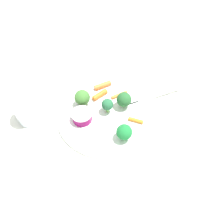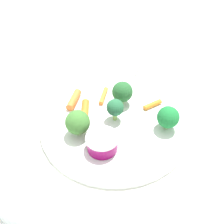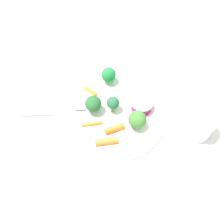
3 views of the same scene
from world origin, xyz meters
name	(u,v)px [view 3 (image 3 of 3)]	position (x,y,z in m)	size (l,w,h in m)	color
ground_plane	(113,112)	(0.00, 0.00, 0.00)	(2.40, 2.40, 0.00)	white
plate	(113,111)	(0.00, 0.00, 0.01)	(0.30, 0.30, 0.01)	white
sauce_cup	(142,105)	(0.00, -0.08, 0.03)	(0.06, 0.06, 0.03)	#79074C
broccoli_floret_0	(113,104)	(0.00, 0.00, 0.04)	(0.03, 0.03, 0.05)	#82C458
broccoli_floret_1	(109,75)	(0.10, 0.01, 0.04)	(0.04, 0.04, 0.05)	#8AB172
broccoli_floret_2	(137,119)	(-0.05, -0.06, 0.04)	(0.05, 0.05, 0.05)	#8AB772
broccoli_floret_3	(93,104)	(0.00, 0.05, 0.04)	(0.04, 0.04, 0.05)	#89AC6D
carrot_stick_0	(92,123)	(-0.04, 0.06, 0.02)	(0.01, 0.01, 0.05)	orange
carrot_stick_1	(106,141)	(-0.10, 0.02, 0.02)	(0.02, 0.02, 0.06)	orange
carrot_stick_2	(116,129)	(-0.07, 0.00, 0.02)	(0.02, 0.02, 0.05)	orange
carrot_stick_3	(90,91)	(0.07, 0.06, 0.02)	(0.01, 0.01, 0.04)	orange
fork	(54,112)	(0.00, 0.16, 0.01)	(0.01, 0.18, 0.00)	#B8C2BB
drinking_glass	(200,123)	(-0.07, -0.21, 0.04)	(0.07, 0.07, 0.08)	silver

